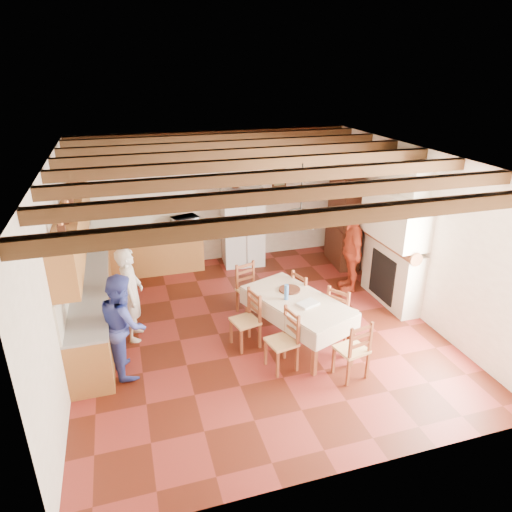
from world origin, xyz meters
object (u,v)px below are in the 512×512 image
(chair_left_near, at_px, (282,341))
(microwave, at_px, (185,223))
(person_woman_blue, at_px, (123,324))
(dining_table, at_px, (297,303))
(chair_right_near, at_px, (342,311))
(hutch, at_px, (344,220))
(person_man, at_px, (131,294))
(person_woman_red, at_px, (351,250))
(refrigerator, at_px, (242,226))
(chair_end_near, at_px, (352,348))
(chair_left_far, at_px, (245,320))
(chair_right_far, at_px, (306,296))
(chair_end_far, at_px, (250,290))

(chair_left_near, distance_m, microwave, 4.26)
(person_woman_blue, bearing_deg, dining_table, -99.74)
(chair_right_near, bearing_deg, hutch, -60.63)
(person_man, bearing_deg, chair_right_near, -98.41)
(person_woman_red, xyz_separation_m, microwave, (-3.02, 2.03, 0.20))
(chair_left_near, xyz_separation_m, microwave, (-0.78, 4.15, 0.58))
(microwave, bearing_deg, person_man, -133.22)
(refrigerator, distance_m, chair_end_near, 4.57)
(dining_table, height_order, chair_end_near, chair_end_near)
(person_man, bearing_deg, refrigerator, -37.92)
(person_woman_red, height_order, microwave, person_woman_red)
(chair_left_far, distance_m, chair_right_far, 1.36)
(refrigerator, height_order, chair_left_far, refrigerator)
(chair_right_far, height_order, chair_end_far, same)
(chair_left_far, bearing_deg, microwave, 173.86)
(person_woman_blue, height_order, microwave, person_woman_blue)
(dining_table, height_order, person_woman_blue, person_woman_blue)
(chair_left_far, relative_size, chair_right_near, 1.00)
(chair_left_far, distance_m, person_woman_red, 2.97)
(chair_left_far, height_order, chair_end_near, same)
(person_man, distance_m, microwave, 2.94)
(hutch, bearing_deg, microwave, 173.72)
(refrigerator, bearing_deg, person_woman_blue, -124.23)
(microwave, bearing_deg, refrigerator, -20.82)
(person_man, bearing_deg, person_woman_blue, 178.12)
(chair_right_near, height_order, person_man, person_man)
(chair_left_near, bearing_deg, chair_end_far, 168.16)
(refrigerator, relative_size, hutch, 0.86)
(person_woman_blue, relative_size, person_woman_red, 0.94)
(chair_right_far, bearing_deg, chair_left_far, 95.28)
(dining_table, distance_m, person_woman_blue, 2.72)
(chair_left_far, height_order, chair_right_far, same)
(chair_left_near, relative_size, microwave, 1.71)
(person_woman_red, bearing_deg, refrigerator, -124.49)
(person_woman_blue, bearing_deg, person_man, -18.58)
(dining_table, relative_size, person_man, 1.26)
(dining_table, height_order, microwave, microwave)
(chair_right_far, height_order, person_woman_red, person_woman_red)
(chair_right_far, bearing_deg, person_man, 68.33)
(hutch, height_order, chair_end_far, hutch)
(person_man, height_order, microwave, person_man)
(chair_left_far, xyz_separation_m, person_woman_blue, (-1.88, -0.10, 0.32))
(hutch, relative_size, chair_end_near, 2.17)
(refrigerator, xyz_separation_m, chair_end_far, (-0.48, -2.31, -0.42))
(chair_right_far, xyz_separation_m, person_man, (-2.99, 0.30, 0.34))
(chair_right_near, bearing_deg, person_woman_blue, 54.66)
(refrigerator, bearing_deg, person_man, -131.18)
(chair_right_near, bearing_deg, dining_table, 52.56)
(chair_right_near, height_order, microwave, microwave)
(hutch, height_order, chair_right_far, hutch)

